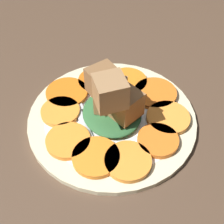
# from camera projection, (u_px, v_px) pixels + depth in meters

# --- Properties ---
(table_slab) EXTENTS (1.20, 1.20, 0.02)m
(table_slab) POSITION_uv_depth(u_px,v_px,m) (112.00, 124.00, 0.54)
(table_slab) COLOR #4C3828
(table_slab) RESTS_ON ground
(plate) EXTENTS (0.28, 0.28, 0.01)m
(plate) POSITION_uv_depth(u_px,v_px,m) (112.00, 118.00, 0.53)
(plate) COLOR beige
(plate) RESTS_ON table_slab
(carrot_slice_0) EXTENTS (0.07, 0.07, 0.01)m
(carrot_slice_0) POSITION_uv_depth(u_px,v_px,m) (97.00, 81.00, 0.58)
(carrot_slice_0) COLOR orange
(carrot_slice_0) RESTS_ON plate
(carrot_slice_1) EXTENTS (0.07, 0.07, 0.01)m
(carrot_slice_1) POSITION_uv_depth(u_px,v_px,m) (67.00, 93.00, 0.56)
(carrot_slice_1) COLOR orange
(carrot_slice_1) RESTS_ON plate
(carrot_slice_2) EXTENTS (0.07, 0.07, 0.01)m
(carrot_slice_2) POSITION_uv_depth(u_px,v_px,m) (60.00, 112.00, 0.53)
(carrot_slice_2) COLOR orange
(carrot_slice_2) RESTS_ON plate
(carrot_slice_3) EXTENTS (0.07, 0.07, 0.01)m
(carrot_slice_3) POSITION_uv_depth(u_px,v_px,m) (68.00, 140.00, 0.49)
(carrot_slice_3) COLOR orange
(carrot_slice_3) RESTS_ON plate
(carrot_slice_4) EXTENTS (0.07, 0.07, 0.01)m
(carrot_slice_4) POSITION_uv_depth(u_px,v_px,m) (96.00, 157.00, 0.47)
(carrot_slice_4) COLOR orange
(carrot_slice_4) RESTS_ON plate
(carrot_slice_5) EXTENTS (0.07, 0.07, 0.01)m
(carrot_slice_5) POSITION_uv_depth(u_px,v_px,m) (130.00, 161.00, 0.46)
(carrot_slice_5) COLOR orange
(carrot_slice_5) RESTS_ON plate
(carrot_slice_6) EXTENTS (0.07, 0.07, 0.01)m
(carrot_slice_6) POSITION_uv_depth(u_px,v_px,m) (158.00, 140.00, 0.49)
(carrot_slice_6) COLOR orange
(carrot_slice_6) RESTS_ON plate
(carrot_slice_7) EXTENTS (0.07, 0.07, 0.01)m
(carrot_slice_7) POSITION_uv_depth(u_px,v_px,m) (168.00, 118.00, 0.52)
(carrot_slice_7) COLOR orange
(carrot_slice_7) RESTS_ON plate
(carrot_slice_8) EXTENTS (0.08, 0.08, 0.01)m
(carrot_slice_8) POSITION_uv_depth(u_px,v_px,m) (155.00, 93.00, 0.56)
(carrot_slice_8) COLOR orange
(carrot_slice_8) RESTS_ON plate
(carrot_slice_9) EXTENTS (0.07, 0.07, 0.01)m
(carrot_slice_9) POSITION_uv_depth(u_px,v_px,m) (127.00, 82.00, 0.58)
(carrot_slice_9) COLOR orange
(carrot_slice_9) RESTS_ON plate
(center_pile) EXTENTS (0.11, 0.10, 0.11)m
(center_pile) POSITION_uv_depth(u_px,v_px,m) (113.00, 101.00, 0.49)
(center_pile) COLOR #2D6033
(center_pile) RESTS_ON plate
(fork) EXTENTS (0.19, 0.04, 0.00)m
(fork) POSITION_uv_depth(u_px,v_px,m) (83.00, 122.00, 0.52)
(fork) COLOR silver
(fork) RESTS_ON plate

